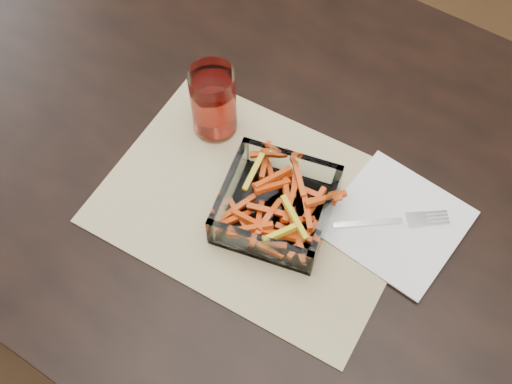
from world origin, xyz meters
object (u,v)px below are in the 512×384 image
dining_table (310,210)px  tumbler (214,104)px  fork (395,221)px  glass_bowl (276,206)px

dining_table → tumbler: tumbler is taller
tumbler → fork: tumbler is taller
glass_bowl → tumbler: bearing=153.5°
dining_table → fork: bearing=1.8°
dining_table → tumbler: bearing=179.2°
dining_table → fork: fork is taller
glass_bowl → tumbler: (-0.17, 0.08, 0.03)m
dining_table → tumbler: (-0.19, 0.00, 0.15)m
glass_bowl → dining_table: bearing=77.1°
tumbler → fork: bearing=0.3°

